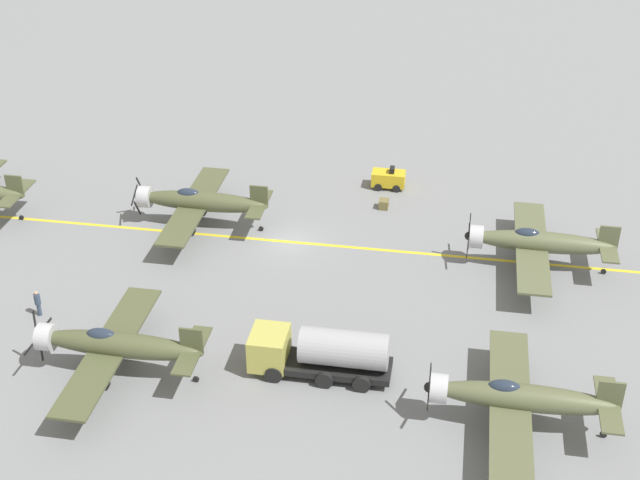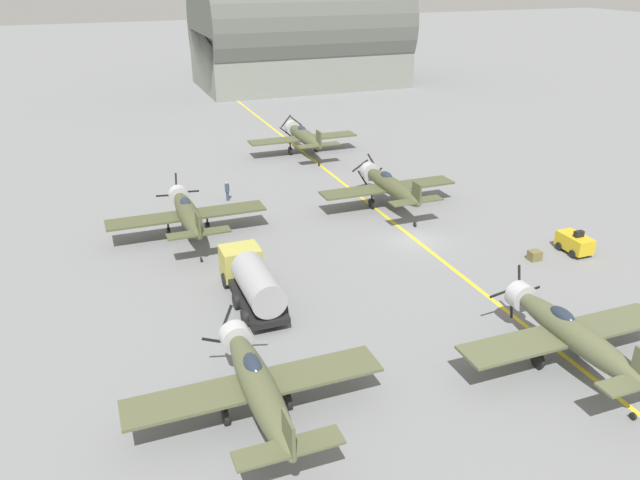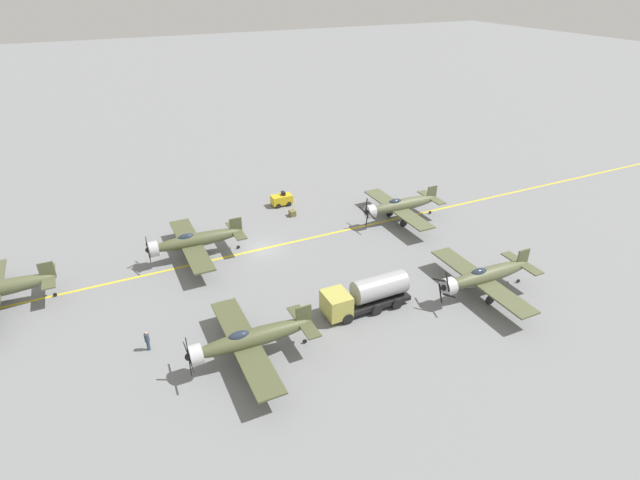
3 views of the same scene
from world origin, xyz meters
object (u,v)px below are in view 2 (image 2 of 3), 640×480
Objects in this scene: airplane_far_center at (304,136)px; airplane_near_center at (570,333)px; airplane_near_left at (257,384)px; supply_crate_by_tanker at (535,255)px; fuel_tanker at (252,280)px; tow_tractor at (575,243)px; hangar at (299,34)px; airplane_mid_center at (390,185)px; airplane_mid_left at (188,213)px; ground_crew_walking at (227,190)px.

airplane_near_center is at bearing -93.33° from airplane_far_center.
airplane_near_left reaches higher than supply_crate_by_tanker.
fuel_tanker reaches higher than tow_tractor.
airplane_far_center is at bearing -108.70° from hangar.
supply_crate_by_tanker is at bearing -95.80° from hangar.
airplane_near_center is at bearing -110.30° from airplane_mid_center.
airplane_near_left is (-16.61, -40.18, -0.00)m from airplane_far_center.
supply_crate_by_tanker is (6.32, -30.86, -1.66)m from airplane_far_center.
tow_tractor is 0.08× the size of hangar.
airplane_far_center is 24.06m from airplane_mid_left.
airplane_near_center is 15.03m from tow_tractor.
fuel_tanker is (2.70, 10.78, -0.50)m from airplane_near_left.
fuel_tanker is 74.85m from hangar.
hangar reaches higher than fuel_tanker.
airplane_far_center is at bearing 101.38° from airplane_near_center.
airplane_near_center is (15.42, -23.71, -0.00)m from airplane_mid_left.
airplane_near_center is 18.33m from fuel_tanker.
supply_crate_by_tanker is (4.97, -12.96, -1.66)m from airplane_mid_center.
supply_crate_by_tanker is (-3.47, -0.01, -0.44)m from tow_tractor.
airplane_near_center is at bearing -42.61° from fuel_tanker.
airplane_far_center reaches higher than supply_crate_by_tanker.
airplane_mid_left is 1.00× the size of airplane_mid_center.
airplane_near_center is 12.97m from supply_crate_by_tanker.
airplane_near_left is at bearing -144.92° from airplane_mid_center.
fuel_tanker is at bearing 176.51° from tow_tractor.
airplane_mid_left is 28.28m from airplane_near_center.
airplane_mid_left is at bearing 82.77° from airplane_near_left.
ground_crew_walking reaches higher than supply_crate_by_tanker.
airplane_mid_left is 1.00× the size of airplane_near_center.
airplane_far_center is 32.53m from fuel_tanker.
hangar is at bearing 92.29° from airplane_near_center.
airplane_mid_center is 4.62× the size of tow_tractor.
airplane_near_left is at bearing -157.88° from supply_crate_by_tanker.
ground_crew_walking is at bearing 136.93° from tow_tractor.
tow_tractor is 3.08× the size of supply_crate_by_tanker.
fuel_tanker is 9.49× the size of supply_crate_by_tanker.
fuel_tanker is at bearing 175.89° from supply_crate_by_tanker.
ground_crew_walking is (5.38, 28.97, -1.05)m from airplane_near_left.
airplane_far_center is 15.90m from ground_crew_walking.
hangar reaches higher than airplane_far_center.
airplane_mid_left is 17.19m from airplane_mid_center.
airplane_far_center is 14.23× the size of supply_crate_by_tanker.
airplane_mid_center is 6.83× the size of ground_crew_walking.
airplane_near_center is 83.13m from hangar.
airplane_near_left is 28.02m from tow_tractor.
tow_tractor reaches higher than ground_crew_walking.
supply_crate_by_tanker is (22.16, -12.76, -1.66)m from airplane_mid_left.
ground_crew_walking is at bearing 53.04° from airplane_mid_left.
airplane_mid_left is 4.62× the size of tow_tractor.
airplane_near_center reaches higher than tow_tractor.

